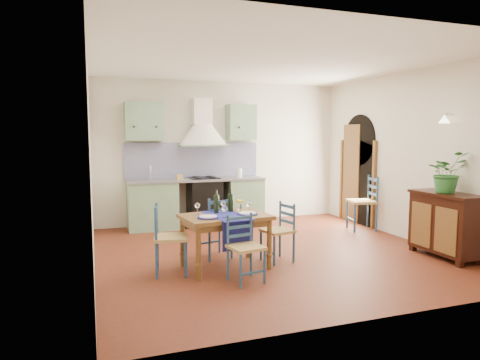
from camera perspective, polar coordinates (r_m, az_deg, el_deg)
name	(u,v)px	position (r m, az deg, el deg)	size (l,w,h in m)	color
floor	(270,252)	(6.53, 4.02, -9.55)	(5.00, 5.00, 0.00)	#49210F
back_wall	(202,171)	(8.35, -5.11, 1.18)	(5.00, 0.96, 2.80)	beige
right_wall	(398,159)	(7.85, 20.27, 2.63)	(0.26, 5.00, 2.80)	beige
left_wall	(91,162)	(5.79, -19.28, 2.22)	(0.04, 5.00, 2.80)	beige
ceiling	(271,61)	(6.38, 4.22, 15.53)	(5.00, 5.00, 0.01)	silver
dining_table	(226,221)	(5.62, -1.92, -5.50)	(1.19, 0.92, 1.02)	brown
chair_near	(245,247)	(5.15, 0.65, -8.99)	(0.43, 0.43, 0.80)	navy
chair_far	(216,226)	(6.13, -3.27, -6.17)	(0.49, 0.49, 0.89)	navy
chair_left	(168,238)	(5.49, -9.52, -7.68)	(0.48, 0.48, 0.89)	navy
chair_right	(279,231)	(6.00, 5.23, -6.80)	(0.45, 0.45, 0.82)	navy
chair_spare	(364,202)	(8.22, 16.18, -2.83)	(0.57, 0.57, 1.01)	navy
sideboard	(446,222)	(6.79, 25.74, -5.11)	(0.50, 1.05, 0.94)	black
potted_plant	(447,172)	(6.70, 25.85, 0.95)	(0.53, 0.46, 0.59)	#27692C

